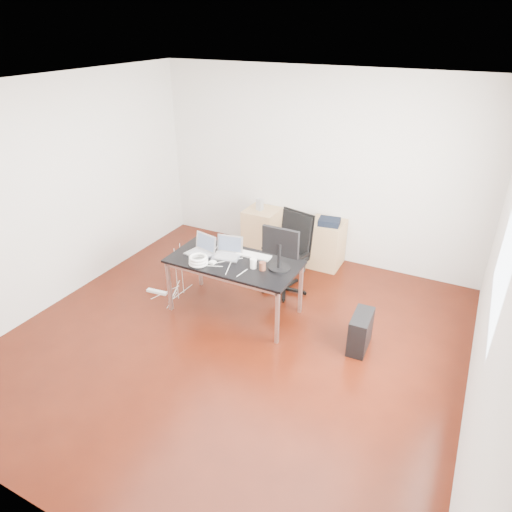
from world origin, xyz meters
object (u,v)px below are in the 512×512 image
at_px(filing_cabinet_right, 325,244).
at_px(office_chair, 289,249).
at_px(desk, 234,265).
at_px(filing_cabinet_left, 262,230).
at_px(pc_tower, 360,332).

bearing_deg(filing_cabinet_right, office_chair, -103.41).
relative_size(desk, filing_cabinet_left, 2.29).
xyz_separation_m(filing_cabinet_right, pc_tower, (1.03, -1.71, -0.13)).
height_order(desk, filing_cabinet_left, desk).
bearing_deg(desk, filing_cabinet_left, 105.27).
bearing_deg(office_chair, filing_cabinet_right, 90.25).
bearing_deg(filing_cabinet_left, filing_cabinet_right, 0.00).
distance_m(desk, office_chair, 0.91).
height_order(office_chair, pc_tower, office_chair).
xyz_separation_m(office_chair, pc_tower, (1.24, -0.82, -0.39)).
relative_size(office_chair, pc_tower, 2.40).
bearing_deg(desk, filing_cabinet_right, 70.74).
relative_size(desk, filing_cabinet_right, 2.29).
bearing_deg(filing_cabinet_left, office_chair, -46.24).
bearing_deg(pc_tower, office_chair, 144.07).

